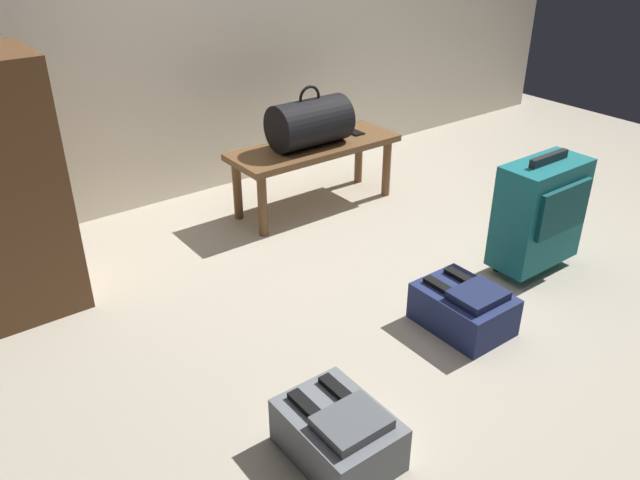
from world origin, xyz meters
The scene contains 7 objects.
ground_plane centered at (0.00, 0.00, 0.00)m, with size 6.60×6.60×0.00m, color #B2A893.
bench centered at (0.29, 0.95, 0.32)m, with size 1.00×0.36×0.38m.
duffel_bag_black centered at (0.26, 0.95, 0.51)m, with size 0.44×0.26×0.34m.
cell_phone centered at (0.59, 0.98, 0.39)m, with size 0.07×0.14×0.01m.
suitcase_upright_teal centered at (0.71, -0.26, 0.30)m, with size 0.44×0.24×0.59m.
backpack_grey centered at (-0.79, -0.63, 0.09)m, with size 0.28×0.38×0.21m.
backpack_navy centered at (0.07, -0.39, 0.09)m, with size 0.28×0.38×0.21m.
Camera 1 is at (-1.74, -1.79, 1.60)m, focal length 35.77 mm.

